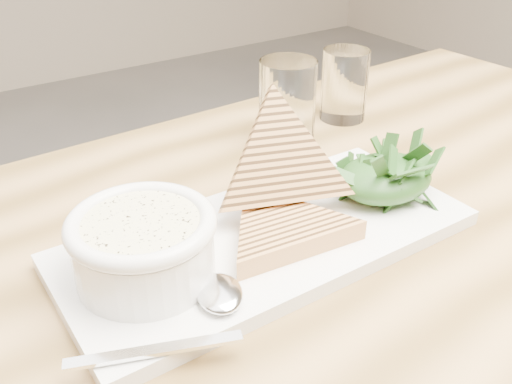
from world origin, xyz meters
TOP-DOWN VIEW (x-y plane):
  - table_top at (-0.16, 0.09)m, footprint 1.15×0.79m
  - table_leg_br at (0.35, 0.42)m, footprint 0.06×0.06m
  - platter at (-0.28, 0.14)m, footprint 0.40×0.18m
  - soup_bowl at (-0.40, 0.14)m, footprint 0.12×0.12m
  - soup at (-0.40, 0.14)m, footprint 0.10×0.10m
  - bowl_rim at (-0.40, 0.14)m, footprint 0.12×0.12m
  - sandwich_flat at (-0.27, 0.12)m, footprint 0.17×0.17m
  - sandwich_lean at (-0.24, 0.17)m, footprint 0.20×0.20m
  - salad_base at (-0.13, 0.13)m, footprint 0.11×0.08m
  - arugula_pile at (-0.13, 0.13)m, footprint 0.11×0.10m
  - spoon_bowl at (-0.36, 0.08)m, footprint 0.05×0.06m
  - spoon_handle at (-0.43, 0.06)m, footprint 0.12×0.06m
  - glass_near at (-0.12, 0.31)m, footprint 0.07×0.07m
  - glass_far at (-0.01, 0.34)m, footprint 0.07×0.07m

SIDE VIEW (x-z plane):
  - table_leg_br at x=0.35m, z-range 0.00..0.73m
  - table_top at x=-0.16m, z-range 0.73..0.77m
  - platter at x=-0.28m, z-range 0.77..0.79m
  - spoon_handle at x=-0.43m, z-range 0.79..0.79m
  - spoon_bowl at x=-0.36m, z-range 0.79..0.80m
  - sandwich_flat at x=-0.27m, z-range 0.79..0.81m
  - salad_base at x=-0.13m, z-range 0.79..0.83m
  - soup_bowl at x=-0.40m, z-range 0.79..0.84m
  - arugula_pile at x=-0.13m, z-range 0.79..0.84m
  - glass_far at x=-0.01m, z-range 0.77..0.87m
  - glass_near at x=-0.12m, z-range 0.77..0.88m
  - sandwich_lean at x=-0.24m, z-range 0.75..0.93m
  - soup at x=-0.40m, z-range 0.84..0.85m
  - bowl_rim at x=-0.40m, z-range 0.84..0.85m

